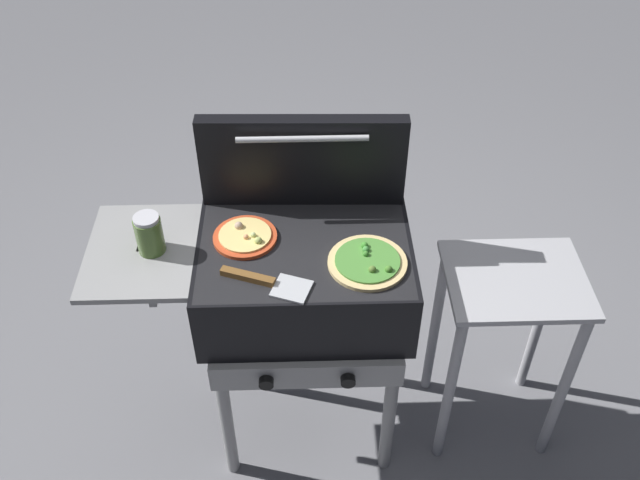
{
  "coord_description": "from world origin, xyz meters",
  "views": [
    {
      "loc": [
        0.0,
        -1.52,
        2.29
      ],
      "look_at": [
        0.05,
        0.0,
        0.92
      ],
      "focal_mm": 39.36,
      "sensor_mm": 36.0,
      "label": 1
    }
  ],
  "objects_px": {
    "grill": "(299,281)",
    "spatula": "(264,282)",
    "pizza_veggie": "(366,262)",
    "prep_table": "(504,323)",
    "pizza_cheese": "(244,236)",
    "sauce_jar": "(148,234)"
  },
  "relations": [
    {
      "from": "pizza_veggie",
      "to": "prep_table",
      "type": "xyz_separation_m",
      "value": [
        0.48,
        0.08,
        -0.38
      ]
    },
    {
      "from": "pizza_veggie",
      "to": "prep_table",
      "type": "height_order",
      "value": "pizza_veggie"
    },
    {
      "from": "grill",
      "to": "spatula",
      "type": "distance_m",
      "value": 0.23
    },
    {
      "from": "grill",
      "to": "spatula",
      "type": "xyz_separation_m",
      "value": [
        -0.1,
        -0.15,
        0.15
      ]
    },
    {
      "from": "grill",
      "to": "sauce_jar",
      "type": "distance_m",
      "value": 0.48
    },
    {
      "from": "sauce_jar",
      "to": "spatula",
      "type": "relative_size",
      "value": 0.47
    },
    {
      "from": "grill",
      "to": "prep_table",
      "type": "xyz_separation_m",
      "value": [
        0.67,
        0.0,
        -0.22
      ]
    },
    {
      "from": "prep_table",
      "to": "sauce_jar",
      "type": "bearing_deg",
      "value": -179.69
    },
    {
      "from": "spatula",
      "to": "pizza_veggie",
      "type": "bearing_deg",
      "value": 13.41
    },
    {
      "from": "pizza_veggie",
      "to": "pizza_cheese",
      "type": "distance_m",
      "value": 0.37
    },
    {
      "from": "pizza_veggie",
      "to": "sauce_jar",
      "type": "xyz_separation_m",
      "value": [
        -0.62,
        0.08,
        0.05
      ]
    },
    {
      "from": "grill",
      "to": "sauce_jar",
      "type": "bearing_deg",
      "value": -179.78
    },
    {
      "from": "grill",
      "to": "prep_table",
      "type": "distance_m",
      "value": 0.71
    },
    {
      "from": "pizza_veggie",
      "to": "sauce_jar",
      "type": "relative_size",
      "value": 1.82
    },
    {
      "from": "pizza_cheese",
      "to": "prep_table",
      "type": "distance_m",
      "value": 0.92
    },
    {
      "from": "sauce_jar",
      "to": "spatula",
      "type": "distance_m",
      "value": 0.37
    },
    {
      "from": "pizza_veggie",
      "to": "pizza_cheese",
      "type": "relative_size",
      "value": 1.2
    },
    {
      "from": "grill",
      "to": "sauce_jar",
      "type": "height_order",
      "value": "sauce_jar"
    },
    {
      "from": "spatula",
      "to": "prep_table",
      "type": "relative_size",
      "value": 0.35
    },
    {
      "from": "grill",
      "to": "pizza_veggie",
      "type": "distance_m",
      "value": 0.26
    },
    {
      "from": "pizza_cheese",
      "to": "pizza_veggie",
      "type": "bearing_deg",
      "value": -18.65
    },
    {
      "from": "pizza_cheese",
      "to": "sauce_jar",
      "type": "bearing_deg",
      "value": -171.37
    }
  ]
}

